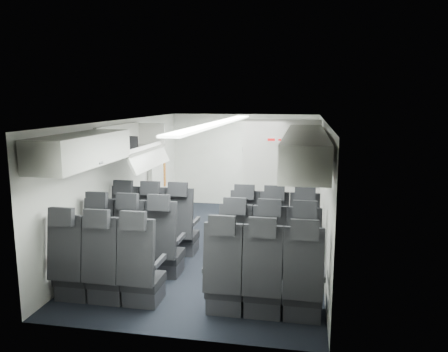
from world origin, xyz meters
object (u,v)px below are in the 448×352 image
(seat_row_front, at_px, (213,232))
(flight_attendant, at_px, (251,184))
(seat_row_rear, at_px, (182,276))
(carry_on_bag, at_px, (123,144))
(galley_unit, at_px, (284,168))
(seat_row_mid, at_px, (200,251))
(boarding_door, at_px, (158,173))

(seat_row_front, bearing_deg, flight_attendant, 80.04)
(seat_row_rear, relative_size, carry_on_bag, 8.66)
(galley_unit, bearing_deg, seat_row_front, -106.28)
(seat_row_mid, relative_size, carry_on_bag, 8.66)
(seat_row_mid, distance_m, carry_on_bag, 2.17)
(seat_row_front, xyz_separation_m, seat_row_rear, (0.00, -1.80, 0.00))
(seat_row_mid, distance_m, galley_unit, 4.30)
(seat_row_mid, xyz_separation_m, boarding_door, (-1.64, 2.99, 0.55))
(seat_row_rear, distance_m, carry_on_bag, 2.65)
(seat_row_front, distance_m, boarding_door, 2.71)
(galley_unit, distance_m, flight_attendant, 1.37)
(seat_row_rear, xyz_separation_m, carry_on_bag, (-1.44, 1.74, 1.39))
(carry_on_bag, bearing_deg, flight_attendant, 66.38)
(seat_row_mid, bearing_deg, seat_row_rear, -90.00)
(seat_row_mid, bearing_deg, flight_attendant, 83.06)
(seat_row_front, height_order, galley_unit, galley_unit)
(seat_row_rear, bearing_deg, galley_unit, 79.35)
(seat_row_front, relative_size, flight_attendant, 2.08)
(galley_unit, height_order, boarding_door, galley_unit)
(galley_unit, bearing_deg, carry_on_bag, -125.78)
(galley_unit, bearing_deg, seat_row_mid, -102.88)
(seat_row_rear, bearing_deg, seat_row_mid, 90.00)
(seat_row_rear, distance_m, boarding_door, 4.25)
(seat_row_mid, xyz_separation_m, carry_on_bag, (-1.44, 0.84, 1.39))
(seat_row_mid, bearing_deg, seat_row_front, 90.00)
(seat_row_front, bearing_deg, carry_on_bag, -177.46)
(seat_row_front, distance_m, seat_row_mid, 0.90)
(seat_row_front, bearing_deg, seat_row_mid, -90.00)
(flight_attendant, distance_m, carry_on_bag, 2.93)
(boarding_door, bearing_deg, seat_row_front, -51.84)
(boarding_door, bearing_deg, galley_unit, 24.28)
(seat_row_rear, distance_m, flight_attendant, 3.87)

